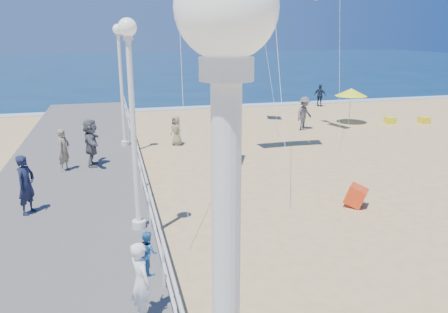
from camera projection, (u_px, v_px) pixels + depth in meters
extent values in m
plane|color=#DAB572|center=(322.00, 220.00, 12.97)|extent=(160.00, 160.00, 0.00)
cube|color=#0B2847|center=(144.00, 65.00, 73.44)|extent=(160.00, 90.00, 0.05)
cube|color=white|center=(194.00, 108.00, 32.04)|extent=(160.00, 1.20, 0.04)
cube|color=slate|center=(54.00, 244.00, 11.11)|extent=(5.00, 44.00, 0.40)
cube|color=white|center=(149.00, 189.00, 11.35)|extent=(0.05, 42.00, 0.06)
cube|color=white|center=(150.00, 207.00, 11.49)|extent=(0.05, 42.00, 0.04)
sphere|color=white|center=(226.00, 7.00, 1.79)|extent=(0.44, 0.44, 0.44)
cylinder|color=white|center=(139.00, 224.00, 11.54)|extent=(0.36, 0.36, 0.20)
cylinder|color=white|center=(134.00, 138.00, 10.89)|extent=(0.14, 0.14, 4.70)
sphere|color=white|center=(127.00, 27.00, 10.16)|extent=(0.44, 0.44, 0.44)
cylinder|color=white|center=(125.00, 143.00, 19.92)|extent=(0.36, 0.36, 0.20)
cylinder|color=white|center=(122.00, 92.00, 19.27)|extent=(0.14, 0.14, 4.70)
sphere|color=white|center=(118.00, 29.00, 18.54)|extent=(0.44, 0.44, 0.44)
imported|color=white|center=(141.00, 282.00, 7.68)|extent=(0.53, 0.65, 1.52)
imported|color=#3179B9|center=(148.00, 252.00, 7.72)|extent=(0.41, 0.46, 0.79)
imported|color=#191E37|center=(26.00, 185.00, 12.26)|extent=(0.65, 0.75, 1.72)
imported|color=#5E5E63|center=(91.00, 143.00, 16.67)|extent=(0.56, 1.70, 1.83)
imported|color=gray|center=(64.00, 150.00, 16.11)|extent=(0.61, 0.69, 1.58)
imported|color=#545559|center=(304.00, 113.00, 24.69)|extent=(1.40, 1.22, 1.88)
imported|color=#192438|center=(320.00, 96.00, 32.47)|extent=(0.93, 0.99, 1.64)
imported|color=gray|center=(176.00, 131.00, 21.37)|extent=(0.75, 0.85, 1.45)
cube|color=red|center=(356.00, 198.00, 13.91)|extent=(0.90, 0.88, 0.74)
cylinder|color=white|center=(350.00, 109.00, 26.36)|extent=(0.05, 0.05, 1.80)
cone|color=#F0FF1A|center=(351.00, 92.00, 26.08)|extent=(1.90, 1.90, 0.45)
cube|color=yellow|center=(390.00, 120.00, 26.54)|extent=(0.55, 0.55, 0.40)
cube|color=yellow|center=(424.00, 120.00, 26.58)|extent=(0.55, 0.55, 0.40)
cube|color=#22A159|center=(262.00, 22.00, 24.95)|extent=(1.28, 1.40, 0.64)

